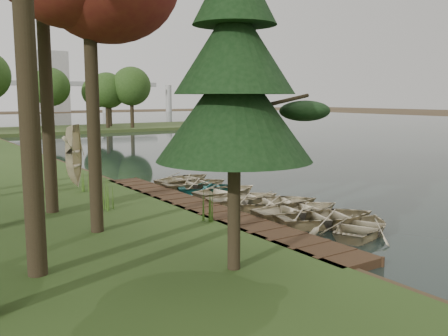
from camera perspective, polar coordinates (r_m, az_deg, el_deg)
ground at (r=20.48m, az=1.36°, el=-4.73°), size 300.00×300.00×0.00m
water at (r=55.36m, az=14.86°, el=3.19°), size 130.00×200.00×0.05m
boardwalk at (r=19.59m, az=-2.47°, el=-4.89°), size 1.60×16.00×0.30m
peninsula at (r=69.24m, az=-17.56°, el=4.19°), size 50.00×14.00×0.45m
far_trees at (r=68.26m, az=-20.50°, el=9.22°), size 45.60×5.60×8.80m
building_a at (r=161.77m, az=-19.35°, el=9.29°), size 10.00×8.00×18.00m
rowboat_0 at (r=17.27m, az=15.59°, el=-6.19°), size 3.85×3.38×0.66m
rowboat_1 at (r=18.08m, az=11.68°, el=-5.23°), size 4.34×3.63×0.77m
rowboat_2 at (r=19.06m, az=8.50°, el=-4.49°), size 3.92×3.00×0.76m
rowboat_3 at (r=20.23m, az=5.77°, el=-3.69°), size 4.36×3.75×0.76m
rowboat_4 at (r=21.12m, az=2.34°, el=-3.27°), size 3.56×2.77×0.68m
rowboat_5 at (r=22.68m, az=0.35°, el=-2.45°), size 3.58×2.74×0.69m
rowboat_6 at (r=23.60m, az=-1.68°, el=-2.12°), size 3.60×3.15×0.62m
rowboat_7 at (r=24.66m, az=-3.28°, el=-1.60°), size 3.56×2.72×0.69m
rowboat_8 at (r=26.01m, az=-4.55°, el=-1.10°), size 3.77×3.05×0.69m
stored_rowboat at (r=24.66m, az=-16.49°, el=-1.42°), size 3.66×3.49×0.62m
pine_tree at (r=12.03m, az=1.19°, el=10.55°), size 3.80×3.80×7.83m
reeds_0 at (r=17.29m, az=-1.88°, el=-4.42°), size 0.60×0.60×1.01m
reeds_1 at (r=19.41m, az=-13.01°, el=-3.06°), size 0.60×0.60×1.13m
reeds_2 at (r=23.69m, az=-20.25°, el=-1.61°), size 0.60×0.60×0.92m
reeds_3 at (r=23.57m, az=-15.36°, el=-1.37°), size 0.60×0.60×0.97m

